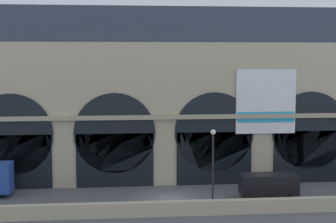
% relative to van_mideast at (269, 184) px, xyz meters
% --- Properties ---
extents(ground_plane, '(200.00, 200.00, 0.00)m').
position_rel_van_mideast_xyz_m(ground_plane, '(-9.02, 0.34, -1.25)').
color(ground_plane, '#54565B').
extents(quay_parapet_wall, '(90.00, 0.70, 1.18)m').
position_rel_van_mideast_xyz_m(quay_parapet_wall, '(-9.02, -4.40, -0.65)').
color(quay_parapet_wall, '#BCAD8C').
rests_on(quay_parapet_wall, ground).
extents(station_building, '(51.54, 4.93, 17.79)m').
position_rel_van_mideast_xyz_m(station_building, '(-8.96, 7.60, 7.36)').
color(station_building, '#BCAD8C').
rests_on(station_building, ground).
extents(van_mideast, '(5.20, 2.48, 2.20)m').
position_rel_van_mideast_xyz_m(van_mideast, '(0.00, 0.00, 0.00)').
color(van_mideast, black).
rests_on(van_mideast, ground).
extents(street_lamp_quayside, '(0.44, 0.44, 6.90)m').
position_rel_van_mideast_xyz_m(street_lamp_quayside, '(-5.85, -3.60, 3.17)').
color(street_lamp_quayside, black).
rests_on(street_lamp_quayside, ground).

